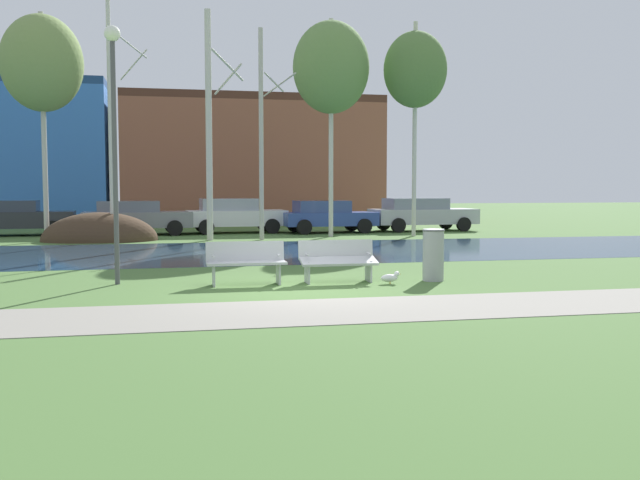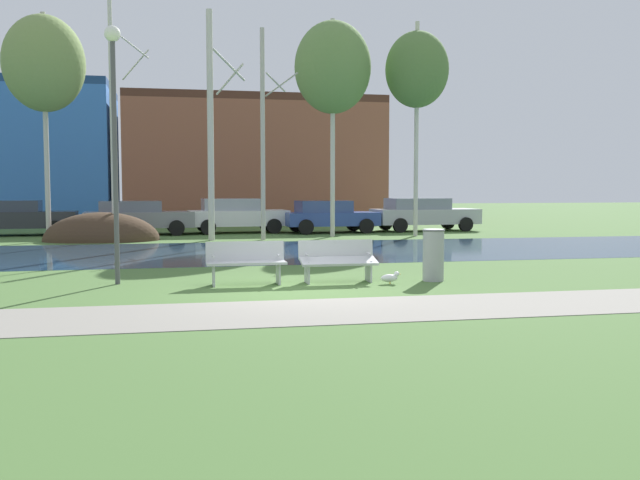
% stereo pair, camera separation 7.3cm
% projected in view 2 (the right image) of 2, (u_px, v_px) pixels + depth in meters
% --- Properties ---
extents(ground_plane, '(120.00, 120.00, 0.00)m').
position_uv_depth(ground_plane, '(249.00, 248.00, 23.09)').
color(ground_plane, '#476B33').
extents(paved_path_strip, '(60.00, 2.34, 0.01)m').
position_uv_depth(paved_path_strip, '(326.00, 311.00, 11.24)').
color(paved_path_strip, gray).
rests_on(paved_path_strip, ground).
extents(river_band, '(80.00, 7.80, 0.01)m').
position_uv_depth(river_band, '(254.00, 252.00, 21.59)').
color(river_band, '#284256').
rests_on(river_band, ground).
extents(soil_mound, '(4.21, 2.73, 2.12)m').
position_uv_depth(soil_mound, '(102.00, 241.00, 26.12)').
color(soil_mound, '#423021').
rests_on(soil_mound, ground).
extents(bench_left, '(1.60, 0.56, 0.87)m').
position_uv_depth(bench_left, '(246.00, 262.00, 14.27)').
color(bench_left, '#B2B5B7').
rests_on(bench_left, ground).
extents(bench_right, '(1.60, 0.56, 0.87)m').
position_uv_depth(bench_right, '(338.00, 260.00, 14.65)').
color(bench_right, '#B2B5B7').
rests_on(bench_right, ground).
extents(trash_bin, '(0.47, 0.47, 1.10)m').
position_uv_depth(trash_bin, '(433.00, 254.00, 14.85)').
color(trash_bin, '#999B9E').
rests_on(trash_bin, ground).
extents(seagull, '(0.43, 0.16, 0.26)m').
position_uv_depth(seagull, '(390.00, 278.00, 14.39)').
color(seagull, white).
rests_on(seagull, ground).
extents(streetlamp, '(0.32, 0.32, 5.19)m').
position_uv_depth(streetlamp, '(114.00, 112.00, 14.12)').
color(streetlamp, '#4C4C51').
rests_on(streetlamp, ground).
extents(birch_far_left, '(2.90, 2.90, 8.27)m').
position_uv_depth(birch_far_left, '(44.00, 64.00, 25.44)').
color(birch_far_left, '#BCB7A8').
rests_on(birch_far_left, ground).
extents(birch_left, '(1.45, 2.70, 8.99)m').
position_uv_depth(birch_left, '(113.00, 115.00, 25.65)').
color(birch_left, beige).
rests_on(birch_left, ground).
extents(birch_center_left, '(1.42, 2.52, 8.48)m').
position_uv_depth(birch_center_left, '(211.00, 123.00, 26.04)').
color(birch_center_left, beige).
rests_on(birch_center_left, ground).
extents(birch_center, '(1.40, 2.15, 7.86)m').
position_uv_depth(birch_center, '(263.00, 133.00, 26.28)').
color(birch_center, '#BCB7A8').
rests_on(birch_center, ground).
extents(birch_center_right, '(3.04, 3.04, 8.62)m').
position_uv_depth(birch_center_right, '(333.00, 68.00, 27.90)').
color(birch_center_right, beige).
rests_on(birch_center_right, ground).
extents(birch_right, '(2.54, 2.54, 8.58)m').
position_uv_depth(birch_right, '(417.00, 70.00, 28.19)').
color(birch_right, beige).
rests_on(birch_right, ground).
extents(parked_van_nearest_dark, '(4.86, 2.18, 1.44)m').
position_uv_depth(parked_van_nearest_dark, '(13.00, 217.00, 28.84)').
color(parked_van_nearest_dark, '#282B30').
rests_on(parked_van_nearest_dark, ground).
extents(parked_sedan_second_grey, '(4.51, 2.26, 1.42)m').
position_uv_depth(parked_sedan_second_grey, '(137.00, 217.00, 29.21)').
color(parked_sedan_second_grey, slate).
rests_on(parked_sedan_second_grey, ground).
extents(parked_hatch_third_white, '(4.35, 2.22, 1.50)m').
position_uv_depth(parked_hatch_third_white, '(236.00, 215.00, 30.52)').
color(parked_hatch_third_white, silver).
rests_on(parked_hatch_third_white, ground).
extents(parked_wagon_fourth_blue, '(4.14, 2.22, 1.40)m').
position_uv_depth(parked_wagon_fourth_blue, '(329.00, 216.00, 30.62)').
color(parked_wagon_fourth_blue, '#2D4793').
rests_on(parked_wagon_fourth_blue, ground).
extents(parked_suv_fifth_silver, '(4.87, 2.29, 1.49)m').
position_uv_depth(parked_suv_fifth_silver, '(423.00, 213.00, 32.00)').
color(parked_suv_fifth_silver, '#B2B5BC').
rests_on(parked_suv_fifth_silver, ground).
extents(building_brick_low, '(13.87, 8.96, 6.90)m').
position_uv_depth(building_brick_low, '(251.00, 162.00, 40.73)').
color(building_brick_low, brown).
rests_on(building_brick_low, ground).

